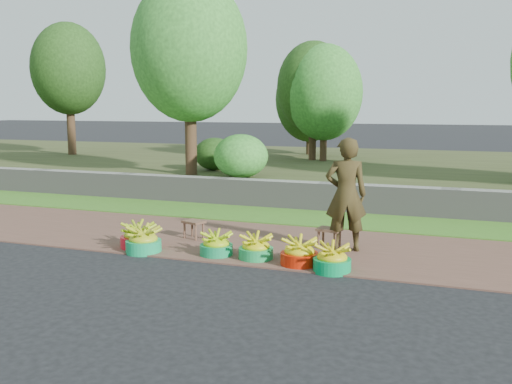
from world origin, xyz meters
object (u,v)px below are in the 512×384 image
(basin_e, at_px, (299,253))
(basin_f, at_px, (332,260))
(stool_right, at_px, (329,232))
(basin_d, at_px, (256,248))
(stool_left, at_px, (194,224))
(basin_a, at_px, (138,237))
(basin_c, at_px, (216,245))
(vendor_woman, at_px, (346,195))
(basin_b, at_px, (143,241))

(basin_e, height_order, basin_f, basin_e)
(stool_right, bearing_deg, basin_d, -132.24)
(basin_e, xyz_separation_m, stool_left, (-1.89, 0.85, 0.08))
(basin_a, relative_size, basin_c, 1.11)
(basin_c, xyz_separation_m, basin_e, (1.18, -0.07, 0.01))
(basin_f, height_order, stool_right, basin_f)
(basin_f, xyz_separation_m, vendor_woman, (-0.05, 1.03, 0.65))
(basin_b, relative_size, basin_e, 1.02)
(basin_a, relative_size, basin_f, 1.07)
(basin_e, relative_size, basin_f, 1.04)
(basin_c, xyz_separation_m, basin_d, (0.56, 0.01, 0.00))
(basin_e, relative_size, vendor_woman, 0.31)
(basin_d, bearing_deg, basin_f, -11.01)
(basin_d, bearing_deg, basin_b, -173.45)
(basin_d, xyz_separation_m, stool_right, (0.78, 0.86, 0.10))
(stool_left, relative_size, vendor_woman, 0.23)
(basin_e, bearing_deg, basin_b, -177.48)
(basin_a, xyz_separation_m, stool_right, (2.56, 0.86, 0.08))
(basin_c, distance_m, stool_left, 1.05)
(basin_a, distance_m, vendor_woman, 2.98)
(vendor_woman, bearing_deg, basin_d, 22.93)
(basin_a, relative_size, vendor_woman, 0.32)
(basin_e, distance_m, basin_f, 0.46)
(basin_a, height_order, basin_e, basin_a)
(vendor_woman, bearing_deg, basin_c, 11.65)
(stool_right, bearing_deg, stool_left, -177.22)
(stool_right, xyz_separation_m, vendor_woman, (0.23, -0.03, 0.55))
(basin_c, relative_size, stool_right, 1.24)
(stool_right, bearing_deg, basin_c, -147.06)
(basin_b, height_order, basin_d, basin_b)
(basin_c, height_order, basin_e, basin_e)
(basin_b, bearing_deg, basin_a, 137.28)
(basin_a, xyz_separation_m, basin_b, (0.20, -0.18, -0.00))
(stool_left, relative_size, stool_right, 1.02)
(basin_a, distance_m, basin_e, 2.39)
(basin_a, distance_m, stool_left, 0.91)
(basin_d, relative_size, stool_right, 1.26)
(basin_b, xyz_separation_m, vendor_woman, (2.59, 1.01, 0.64))
(basin_c, distance_m, vendor_woman, 1.90)
(basin_d, height_order, stool_left, basin_d)
(basin_a, bearing_deg, stool_left, 56.41)
(basin_b, relative_size, stool_left, 1.33)
(basin_a, height_order, vendor_woman, vendor_woman)
(basin_a, height_order, basin_b, basin_a)
(basin_a, xyz_separation_m, basin_e, (2.39, -0.09, -0.00))
(basin_d, distance_m, basin_f, 1.08)
(basin_a, distance_m, basin_d, 1.78)
(basin_c, height_order, stool_left, basin_c)
(basin_b, xyz_separation_m, basin_e, (2.19, 0.10, -0.00))
(basin_f, relative_size, stool_left, 1.26)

